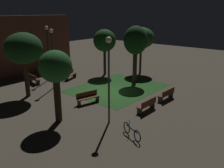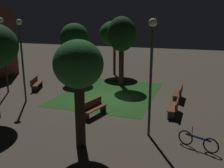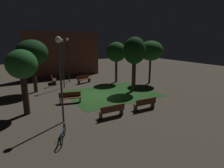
{
  "view_description": "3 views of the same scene",
  "coord_description": "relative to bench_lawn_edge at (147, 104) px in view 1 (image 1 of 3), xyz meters",
  "views": [
    {
      "loc": [
        -14.97,
        -12.97,
        6.72
      ],
      "look_at": [
        -0.02,
        -0.48,
        0.78
      ],
      "focal_mm": 38.81,
      "sensor_mm": 36.0,
      "label": 1
    },
    {
      "loc": [
        -15.46,
        -5.88,
        5.35
      ],
      "look_at": [
        0.26,
        -0.57,
        1.01
      ],
      "focal_mm": 41.29,
      "sensor_mm": 36.0,
      "label": 2
    },
    {
      "loc": [
        -7.13,
        -14.89,
        5.12
      ],
      "look_at": [
        1.23,
        -0.18,
        1.01
      ],
      "focal_mm": 29.36,
      "sensor_mm": 36.0,
      "label": 3
    }
  ],
  "objects": [
    {
      "name": "lamp_post_path_center",
      "position": [
        -0.66,
        9.43,
        3.0
      ],
      "size": [
        0.36,
        0.36,
        5.22
      ],
      "color": "#333338",
      "rests_on": "ground"
    },
    {
      "name": "grass_lawn",
      "position": [
        2.73,
        4.84,
        -0.48
      ],
      "size": [
        8.06,
        6.47,
        0.01
      ],
      "primitive_type": "cube",
      "color": "#23511E",
      "rests_on": "ground"
    },
    {
      "name": "tree_left_canopy",
      "position": [
        8.86,
        6.45,
        3.37
      ],
      "size": [
        2.85,
        2.85,
        5.01
      ],
      "color": "#38281C",
      "rests_on": "ground"
    },
    {
      "name": "tree_back_right",
      "position": [
        -3.6,
        9.11,
        3.39
      ],
      "size": [
        2.93,
        2.93,
        5.14
      ],
      "color": "#38281C",
      "rests_on": "ground"
    },
    {
      "name": "bench_by_lamp",
      "position": [
        -1.26,
        11.98,
        0.0
      ],
      "size": [
        0.74,
        1.85,
        0.88
      ],
      "color": "#422314",
      "rests_on": "ground"
    },
    {
      "name": "bench_front_left",
      "position": [
        2.02,
        10.48,
        0.0
      ],
      "size": [
        1.86,
        1.04,
        0.88
      ],
      "color": "brown",
      "rests_on": "ground"
    },
    {
      "name": "ground_plane",
      "position": [
        1.43,
        4.84,
        -0.48
      ],
      "size": [
        60.0,
        60.0,
        0.0
      ],
      "primitive_type": "plane",
      "color": "#4C4438"
    },
    {
      "name": "lamp_post_plaza_west",
      "position": [
        0.68,
        11.96,
        3.05
      ],
      "size": [
        0.36,
        0.36,
        5.31
      ],
      "color": "black",
      "rests_on": "ground"
    },
    {
      "name": "bench_lawn_edge",
      "position": [
        0.0,
        0.0,
        0.0
      ],
      "size": [
        1.81,
        0.51,
        0.88
      ],
      "color": "brown",
      "rests_on": "ground"
    },
    {
      "name": "building_wall_backdrop",
      "position": [
        1.15,
        15.79,
        2.63
      ],
      "size": [
        10.35,
        0.8,
        6.22
      ],
      "primitive_type": "cube",
      "color": "brown",
      "rests_on": "ground"
    },
    {
      "name": "bench_path_side",
      "position": [
        2.86,
        0.0,
        0.0
      ],
      "size": [
        1.82,
        0.54,
        0.88
      ],
      "color": "#512D19",
      "rests_on": "ground"
    },
    {
      "name": "lamp_post_plaza_east",
      "position": [
        -3.05,
        0.87,
        3.04
      ],
      "size": [
        0.36,
        0.36,
        5.3
      ],
      "color": "#333338",
      "rests_on": "ground"
    },
    {
      "name": "tree_lawn_side",
      "position": [
        5.7,
        8.96,
        3.16
      ],
      "size": [
        2.37,
        2.37,
        4.86
      ],
      "color": "#423021",
      "rests_on": "ground"
    },
    {
      "name": "tree_tall_center",
      "position": [
        -4.94,
        3.44,
        2.93
      ],
      "size": [
        2.01,
        2.01,
        4.51
      ],
      "color": "#2D2116",
      "rests_on": "ground"
    },
    {
      "name": "bench_front_right",
      "position": [
        -1.58,
        4.24,
        0.0
      ],
      "size": [
        1.86,
        0.89,
        0.88
      ],
      "color": "brown",
      "rests_on": "ground"
    },
    {
      "name": "bicycle",
      "position": [
        -3.66,
        -1.3,
        -0.14
      ],
      "size": [
        0.73,
        1.64,
        0.93
      ],
      "color": "black",
      "rests_on": "ground"
    },
    {
      "name": "tree_near_wall",
      "position": [
        5.21,
        4.68,
        3.5
      ],
      "size": [
        2.23,
        2.23,
        5.4
      ],
      "color": "#38281C",
      "rests_on": "ground"
    }
  ]
}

